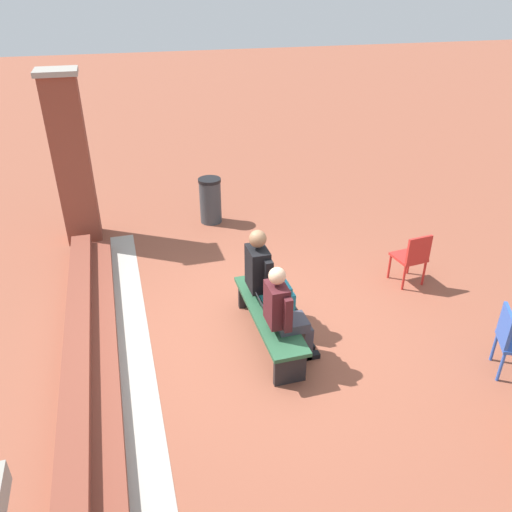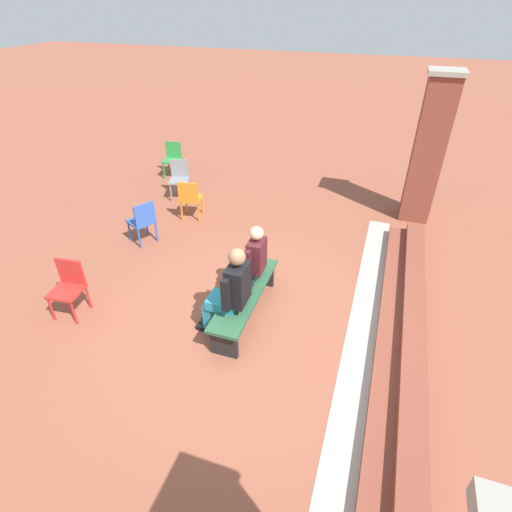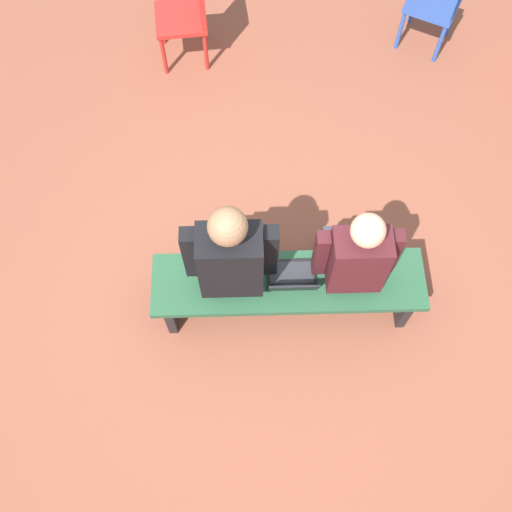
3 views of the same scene
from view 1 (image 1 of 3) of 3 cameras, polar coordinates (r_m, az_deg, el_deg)
ground_plane at (r=6.59m, az=0.14°, el=-8.77°), size 60.00×60.00×0.00m
concrete_strip at (r=6.29m, az=-13.49°, el=-11.87°), size 7.11×0.40×0.01m
brick_steps at (r=6.25m, az=-18.73°, el=-11.65°), size 6.31×0.60×0.30m
brick_pillar_right_of_steps at (r=8.93m, az=-20.29°, el=10.32°), size 0.64×0.64×2.86m
bench at (r=6.27m, az=1.48°, el=-7.00°), size 1.80×0.44×0.45m
person_student at (r=5.78m, az=3.30°, el=-6.35°), size 0.51×0.64×1.29m
person_adult at (r=6.36m, az=1.14°, el=-2.26°), size 0.57×0.72×1.39m
laptop at (r=6.16m, az=1.45°, el=-6.03°), size 0.32×0.29×0.21m
plastic_chair_by_pillar at (r=7.70m, az=17.45°, el=0.01°), size 0.46×0.46×0.84m
litter_bin at (r=9.42m, az=-5.24°, el=6.35°), size 0.42×0.42×0.86m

